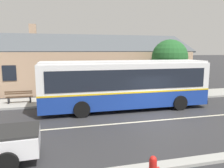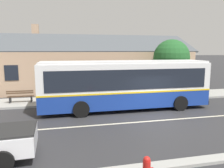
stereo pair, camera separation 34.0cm
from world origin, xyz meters
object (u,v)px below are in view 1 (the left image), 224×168
Objects in this scene: bench_by_building at (19,97)px; fire_hydrant at (153,168)px; street_tree_primary at (170,58)px; transit_bus at (125,83)px; bus_stop_sign at (193,78)px; bench_down_street at (82,95)px.

fire_hydrant is at bearing -63.85° from bench_by_building.
bench_by_building is at bearing -175.38° from street_tree_primary.
fire_hydrant is (5.52, -11.24, -0.15)m from bench_by_building.
street_tree_primary is 14.51m from fire_hydrant.
street_tree_primary is at bearing 59.64° from fire_hydrant.
street_tree_primary is at bearing 4.62° from bench_by_building.
transit_bus is at bearing 78.23° from fire_hydrant.
transit_bus is 2.29× the size of street_tree_primary.
transit_bus reaches higher than bus_stop_sign.
bench_down_street is (4.59, -0.27, -0.02)m from bench_by_building.
transit_bus reaches higher than bench_down_street.
fire_hydrant is at bearing -129.05° from bus_stop_sign.
transit_bus is at bearing -22.07° from bench_by_building.
street_tree_primary is (5.45, 3.97, 1.58)m from transit_bus.
bus_stop_sign is (9.36, -0.58, 1.08)m from bench_down_street.
transit_bus is at bearing -162.67° from bus_stop_sign.
bus_stop_sign is at bearing 17.33° from transit_bus.
transit_bus is 13.74× the size of fire_hydrant.
bench_by_building is 14.02m from bus_stop_sign.
bench_by_building is 1.24× the size of bench_down_street.
bus_stop_sign is (1.25, -1.87, -1.71)m from street_tree_primary.
bench_down_street is 1.83× the size of fire_hydrant.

